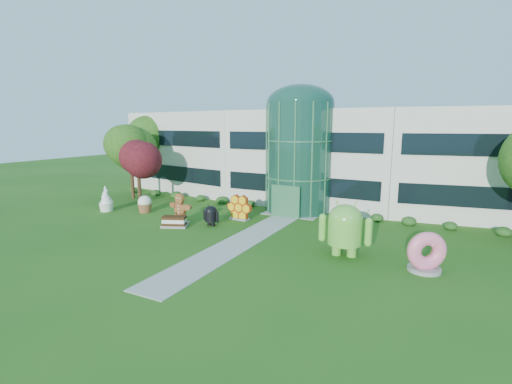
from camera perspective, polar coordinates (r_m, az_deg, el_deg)
The scene contains 14 objects.
ground at distance 24.61m, azimuth -3.82°, elevation -8.47°, with size 140.00×140.00×0.00m, color #215114.
building at distance 39.89m, azimuth 9.78°, elevation 5.50°, with size 46.00×15.00×9.30m, color beige, non-canonical shape.
atrium at distance 34.23m, azimuth 6.67°, elevation 5.21°, with size 6.00×6.00×9.80m, color #194738.
walkway at distance 26.24m, azimuth -1.52°, elevation -7.19°, with size 2.40×20.00×0.04m, color #9E9E93.
tree_red at distance 39.25m, azimuth -17.60°, elevation 2.66°, with size 4.00×4.00×6.00m, color #3F0C14, non-canonical shape.
trees_backdrop at distance 35.23m, azimuth 7.23°, elevation 4.20°, with size 52.00×8.00×8.40m, color #224E13, non-canonical shape.
android_green at distance 23.16m, azimuth 13.54°, elevation -5.08°, with size 3.32×2.22×3.77m, color #65BA3B, non-canonical shape.
android_black at distance 29.57m, azimuth -6.95°, elevation -3.39°, with size 1.66×1.11×1.88m, color black, non-canonical shape.
donut at distance 22.41m, azimuth 24.63°, elevation -8.27°, with size 2.19×1.05×2.28m, color #F25C88, non-canonical shape.
gingerbread at distance 30.80m, azimuth -11.62°, elevation -2.41°, with size 2.68×1.03×2.47m, color brown, non-canonical shape.
ice_cream_sandwich at distance 29.76m, azimuth -12.46°, elevation -4.47°, with size 1.98×0.99×0.88m, color black, non-canonical shape.
honeycomb at distance 31.25m, azimuth -2.55°, elevation -2.55°, with size 2.44×0.87×1.92m, color yellow, non-canonical shape.
froyo at distance 36.95m, azimuth -22.10°, elevation -0.95°, with size 1.37×1.37×2.35m, color white, non-canonical shape.
cupcake at distance 35.27m, azimuth -16.74°, elevation -1.77°, with size 1.31×1.31×1.57m, color white, non-canonical shape.
Camera 1 is at (12.24, -19.82, 7.94)m, focal length 26.00 mm.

